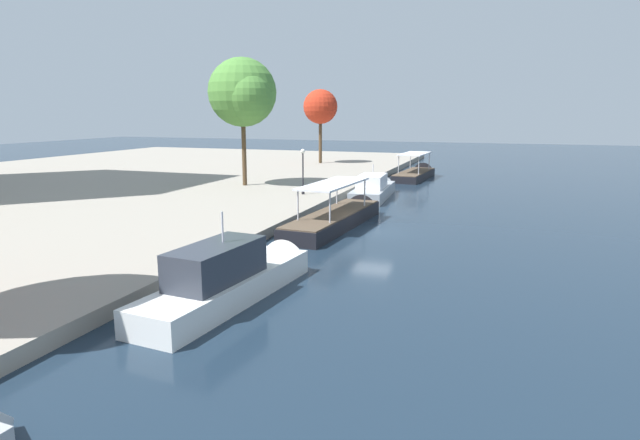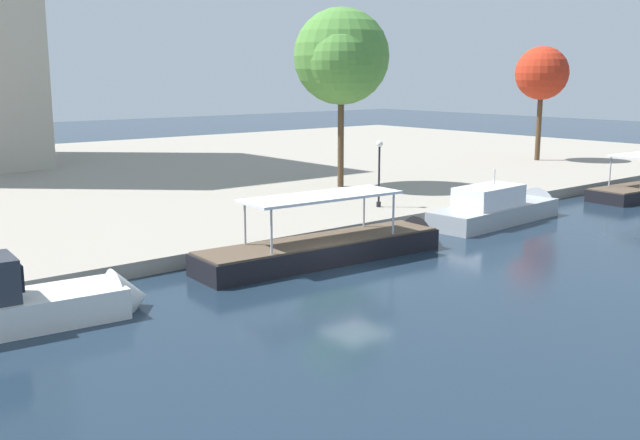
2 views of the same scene
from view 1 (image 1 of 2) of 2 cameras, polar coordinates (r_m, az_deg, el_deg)
The scene contains 8 objects.
ground_plane at distance 34.67m, azimuth 5.65°, elevation -1.29°, with size 220.00×220.00×0.00m, color #192838.
motor_yacht_1 at distance 22.69m, azimuth -9.11°, elevation -6.28°, with size 11.05×3.41×4.55m.
tour_boat_2 at distance 36.63m, azimuth 1.97°, elevation -0.01°, with size 13.40×3.46×4.03m.
motor_yacht_3 at distance 49.14m, azimuth 5.82°, elevation 3.11°, with size 10.47×3.32×4.09m.
tour_boat_4 at distance 64.37m, azimuth 10.24°, elevation 4.75°, with size 11.60×3.50×4.11m.
lamp_post at distance 45.84m, azimuth -1.84°, elevation 5.70°, with size 0.38×0.38×3.90m.
tree_1 at distance 51.46m, azimuth -8.06°, elevation 13.19°, with size 6.45×6.55×12.04m.
tree_2 at distance 74.63m, azimuth 0.03°, elevation 12.06°, with size 4.70×4.70×10.10m.
Camera 1 is at (-32.89, -7.94, 7.60)m, focal length 29.89 mm.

